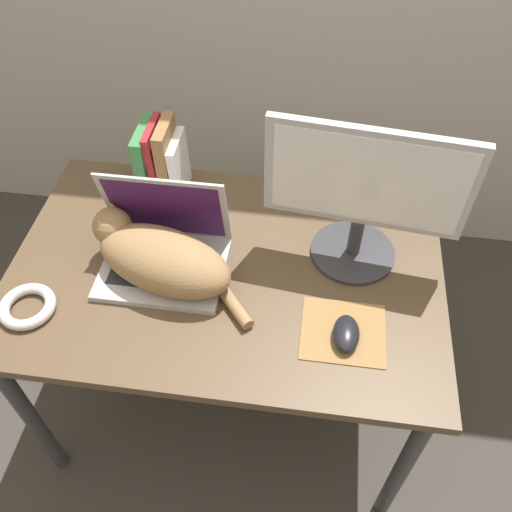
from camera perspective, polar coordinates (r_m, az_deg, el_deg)
name	(u,v)px	position (r m, az deg, el deg)	size (l,w,h in m)	color
ground_plane	(215,500)	(1.91, -4.38, -24.20)	(12.00, 12.00, 0.00)	#3D3833
desk	(227,284)	(1.52, -3.07, -3.00)	(1.16, 0.77, 0.71)	brown
laptop	(164,250)	(1.45, -9.62, 0.63)	(0.33, 0.26, 0.26)	#B7B7BC
cat	(159,257)	(1.40, -10.14, -0.14)	(0.45, 0.28, 0.16)	#99754C
external_monitor	(364,194)	(1.35, 11.32, 6.43)	(0.50, 0.23, 0.41)	#333338
mousepad	(343,331)	(1.34, 9.16, -7.85)	(0.20, 0.18, 0.00)	olive
computer_mouse	(346,334)	(1.32, 9.47, -8.06)	(0.06, 0.11, 0.04)	black
book_row	(161,161)	(1.62, -9.96, 9.83)	(0.12, 0.17, 0.24)	#387A42
cable_coil	(27,306)	(1.47, -22.93, -4.92)	(0.14, 0.14, 0.03)	silver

